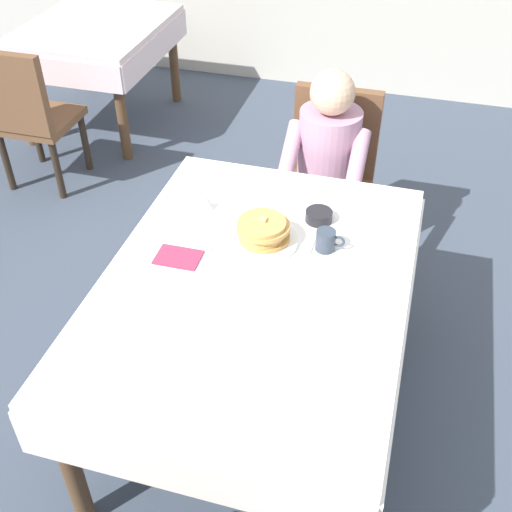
# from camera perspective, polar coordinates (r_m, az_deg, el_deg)

# --- Properties ---
(ground_plane) EXTENTS (14.00, 14.00, 0.00)m
(ground_plane) POSITION_cam_1_polar(r_m,az_deg,el_deg) (2.87, -0.04, -13.16)
(ground_plane) COLOR #3D4756
(dining_table_main) EXTENTS (1.12, 1.52, 0.74)m
(dining_table_main) POSITION_cam_1_polar(r_m,az_deg,el_deg) (2.39, -0.05, -3.60)
(dining_table_main) COLOR white
(dining_table_main) RESTS_ON ground
(chair_diner) EXTENTS (0.44, 0.45, 0.93)m
(chair_diner) POSITION_cam_1_polar(r_m,az_deg,el_deg) (3.37, 6.67, 7.80)
(chair_diner) COLOR brown
(chair_diner) RESTS_ON ground
(diner_person) EXTENTS (0.40, 0.43, 1.12)m
(diner_person) POSITION_cam_1_polar(r_m,az_deg,el_deg) (3.16, 6.34, 8.52)
(diner_person) COLOR #B2849E
(diner_person) RESTS_ON ground
(plate_breakfast) EXTENTS (0.28, 0.28, 0.02)m
(plate_breakfast) POSITION_cam_1_polar(r_m,az_deg,el_deg) (2.49, 0.58, 1.42)
(plate_breakfast) COLOR white
(plate_breakfast) RESTS_ON dining_table_main
(breakfast_stack) EXTENTS (0.21, 0.21, 0.10)m
(breakfast_stack) POSITION_cam_1_polar(r_m,az_deg,el_deg) (2.46, 0.60, 2.37)
(breakfast_stack) COLOR tan
(breakfast_stack) RESTS_ON plate_breakfast
(cup_coffee) EXTENTS (0.11, 0.08, 0.08)m
(cup_coffee) POSITION_cam_1_polar(r_m,az_deg,el_deg) (2.44, 6.31, 1.40)
(cup_coffee) COLOR #333D4C
(cup_coffee) RESTS_ON dining_table_main
(bowl_butter) EXTENTS (0.11, 0.11, 0.04)m
(bowl_butter) POSITION_cam_1_polar(r_m,az_deg,el_deg) (2.60, 5.65, 3.59)
(bowl_butter) COLOR black
(bowl_butter) RESTS_ON dining_table_main
(syrup_pitcher) EXTENTS (0.08, 0.08, 0.07)m
(syrup_pitcher) POSITION_cam_1_polar(r_m,az_deg,el_deg) (2.66, -4.59, 4.92)
(syrup_pitcher) COLOR silver
(syrup_pitcher) RESTS_ON dining_table_main
(fork_left_of_plate) EXTENTS (0.03, 0.18, 0.00)m
(fork_left_of_plate) POSITION_cam_1_polar(r_m,az_deg,el_deg) (2.52, -3.71, 1.77)
(fork_left_of_plate) COLOR silver
(fork_left_of_plate) RESTS_ON dining_table_main
(knife_right_of_plate) EXTENTS (0.02, 0.20, 0.00)m
(knife_right_of_plate) POSITION_cam_1_polar(r_m,az_deg,el_deg) (2.44, 4.76, 0.30)
(knife_right_of_plate) COLOR silver
(knife_right_of_plate) RESTS_ON dining_table_main
(spoon_near_edge) EXTENTS (0.15, 0.02, 0.00)m
(spoon_near_edge) POSITION_cam_1_polar(r_m,az_deg,el_deg) (2.24, -2.65, -3.86)
(spoon_near_edge) COLOR silver
(spoon_near_edge) RESTS_ON dining_table_main
(napkin_folded) EXTENTS (0.17, 0.12, 0.01)m
(napkin_folded) POSITION_cam_1_polar(r_m,az_deg,el_deg) (2.43, -6.98, -0.11)
(napkin_folded) COLOR #8C2D4C
(napkin_folded) RESTS_ON dining_table_main
(background_table_far) EXTENTS (0.92, 1.12, 0.74)m
(background_table_far) POSITION_cam_1_polar(r_m,az_deg,el_deg) (4.85, -14.10, 18.26)
(background_table_far) COLOR silver
(background_table_far) RESTS_ON ground
(background_chair_empty) EXTENTS (0.44, 0.45, 0.93)m
(background_chair_empty) POSITION_cam_1_polar(r_m,az_deg,el_deg) (4.15, -19.86, 12.07)
(background_chair_empty) COLOR brown
(background_chair_empty) RESTS_ON ground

